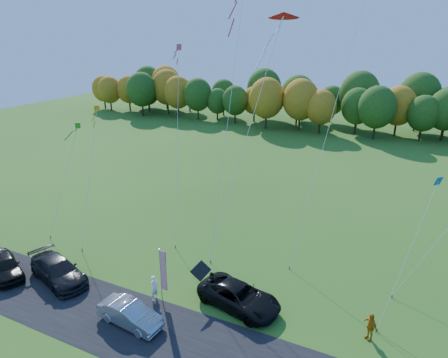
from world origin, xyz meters
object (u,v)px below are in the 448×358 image
at_px(person_east, 370,326).
at_px(feather_flag, 163,270).
at_px(black_suv, 239,296).
at_px(silver_sedan, 130,314).

height_order(person_east, feather_flag, feather_flag).
relative_size(black_suv, feather_flag, 1.45).
height_order(black_suv, silver_sedan, black_suv).
xyz_separation_m(black_suv, person_east, (8.40, 0.67, 0.09)).
distance_m(silver_sedan, person_east, 14.97).
relative_size(silver_sedan, feather_flag, 1.12).
bearing_deg(silver_sedan, person_east, -63.95).
bearing_deg(feather_flag, black_suv, 18.59).
bearing_deg(silver_sedan, black_suv, -45.15).
bearing_deg(feather_flag, person_east, 9.94).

